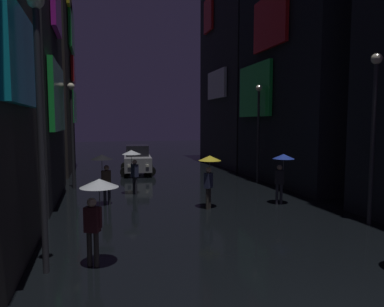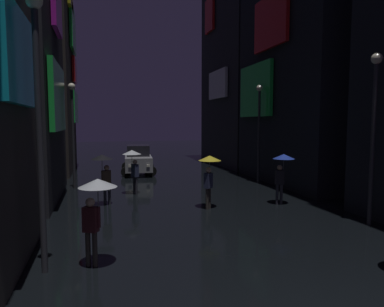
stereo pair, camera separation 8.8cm
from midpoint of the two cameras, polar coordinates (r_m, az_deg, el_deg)
The scene contains 14 objects.
building_left_mid at distance 17.11m, azimuth -28.58°, elevation 15.17°, with size 4.25×7.14×13.17m.
building_left_far at distance 26.36m, azimuth -23.95°, elevation 14.70°, with size 4.25×7.69×15.97m.
building_right_mid at distance 21.63m, azimuth 18.47°, elevation 22.94°, with size 4.25×8.75×20.25m.
building_right_far at distance 29.69m, azimuth 8.28°, elevation 21.68°, with size 4.25×8.57×23.79m.
pedestrian_far_right_black at distance 14.58m, azimuth -14.36°, elevation -1.92°, with size 0.90×0.90×2.12m.
pedestrian_near_crossing_clear at distance 16.57m, azimuth -9.68°, elevation -1.00°, with size 0.90×0.90×2.12m.
pedestrian_midstreet_centre_clear at distance 8.41m, azimuth -15.49°, elevation -7.11°, with size 0.90×0.90×2.12m.
pedestrian_midstreet_left_yellow at distance 13.61m, azimuth 3.08°, elevation -2.26°, with size 0.90×0.90×2.12m.
pedestrian_foreground_left_blue at distance 14.79m, azimuth 14.99°, elevation -1.84°, with size 0.90×0.90×2.12m.
car_distant at distance 23.31m, azimuth -8.86°, elevation -1.05°, with size 2.49×4.26×1.92m.
streetlamp_left_far at distance 18.64m, azimuth -19.13°, elevation 4.82°, with size 0.36×0.36×5.44m.
streetlamp_right_near at distance 12.77m, azimuth 28.23°, elevation 5.03°, with size 0.36×0.36×5.67m.
streetlamp_left_near at distance 8.29m, azimuth -23.97°, elevation 7.47°, with size 0.36×0.36×6.21m.
streetlamp_right_far at distance 19.67m, azimuth 11.24°, elevation 5.16°, with size 0.36×0.36×5.53m.
Camera 2 is at (-3.74, -3.86, 3.43)m, focal length 32.00 mm.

